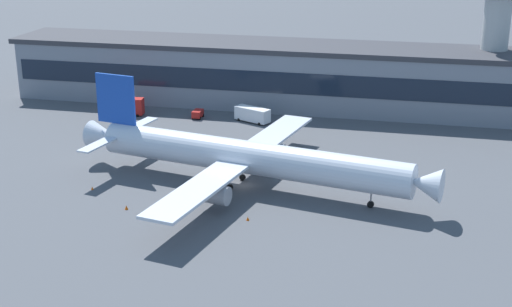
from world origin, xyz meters
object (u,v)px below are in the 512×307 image
Objects in this scene: catering_truck at (128,106)px; traffic_cone_1 at (248,218)px; fuel_truck at (252,114)px; traffic_cone_2 at (92,188)px; airliner at (246,157)px; baggage_tug at (198,114)px; control_tower at (497,22)px; traffic_cone_0 at (126,207)px.

catering_truck reaches higher than traffic_cone_1.
fuel_truck is 15.09× the size of traffic_cone_2.
airliner is 18.30× the size of baggage_tug.
traffic_cone_1 is at bearing -64.84° from baggage_tug.
catering_truck is at bearing 135.09° from airliner.
traffic_cone_1 is (3.67, -13.83, -5.24)m from airliner.
control_tower is at bearing 60.65° from traffic_cone_1.
catering_truck is 66.61m from traffic_cone_1.
airliner is at bearing -44.91° from catering_truck.
airliner is 1.89× the size of control_tower.
fuel_truck is 1.18× the size of catering_truck.
traffic_cone_0 reaches higher than traffic_cone_1.
catering_truck is 10.18× the size of traffic_cone_0.
baggage_tug is at bearing 94.94° from traffic_cone_0.
catering_truck is 2.05× the size of baggage_tug.
fuel_truck is at bearing -0.48° from baggage_tug.
baggage_tug is 58.79m from traffic_cone_1.
traffic_cone_0 is at bearing -129.94° from control_tower.
traffic_cone_2 is (-9.23, 6.76, -0.07)m from traffic_cone_0.
baggage_tug is at bearing 115.16° from traffic_cone_1.
baggage_tug is (16.80, 1.38, -1.21)m from catering_truck.
airliner is at bearing -127.07° from control_tower.
control_tower reaches higher than traffic_cone_2.
traffic_cone_0 is 1.25× the size of traffic_cone_2.
control_tower is 99.53m from traffic_cone_2.
traffic_cone_1 is at bearing 0.87° from traffic_cone_0.
control_tower reaches higher than airliner.
catering_truck is 11.61× the size of traffic_cone_1.
control_tower is at bearing 20.67° from fuel_truck.
airliner is at bearing -78.06° from fuel_truck.
catering_truck is at bearing -165.59° from control_tower.
fuel_truck is at bearing 102.71° from traffic_cone_1.
traffic_cone_0 is (-16.70, -14.14, -5.20)m from airliner.
traffic_cone_0 is (21.42, -52.14, -1.93)m from catering_truck.
fuel_truck is 54.08m from traffic_cone_0.
airliner is 76.05m from control_tower.
control_tower is 87.78m from catering_truck.
baggage_tug is 5.66× the size of traffic_cone_1.
fuel_truck is (-53.10, -20.03, -19.81)m from control_tower.
baggage_tug is at bearing 4.69° from catering_truck.
traffic_cone_1 is (11.97, -53.10, -1.56)m from fuel_truck.
catering_truck is at bearing 112.34° from traffic_cone_0.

